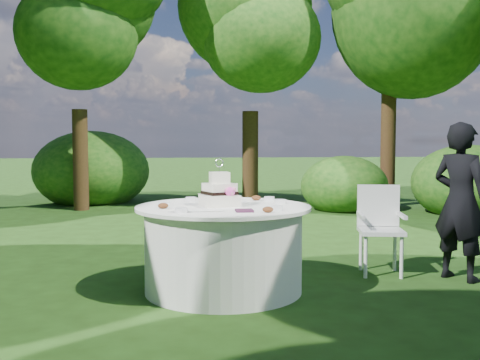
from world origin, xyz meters
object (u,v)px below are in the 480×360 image
at_px(napkins, 244,211).
at_px(table, 223,248).
at_px(guest, 460,201).
at_px(cake, 220,193).
at_px(chair, 380,222).

bearing_deg(napkins, table, 106.95).
height_order(guest, cake, guest).
distance_m(table, cake, 0.50).
xyz_separation_m(table, cake, (-0.03, 0.01, 0.50)).
bearing_deg(guest, chair, 28.80).
relative_size(guest, cake, 3.59).
height_order(table, chair, chair).
bearing_deg(guest, table, 61.73).
relative_size(table, chair, 1.74).
relative_size(napkins, table, 0.09).
bearing_deg(table, guest, 3.19).
xyz_separation_m(napkins, chair, (1.52, 0.94, -0.26)).
distance_m(napkins, guest, 2.25).
bearing_deg(chair, table, -162.98).
bearing_deg(table, cake, 169.60).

